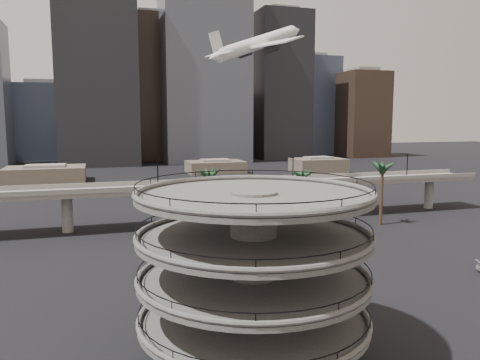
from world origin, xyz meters
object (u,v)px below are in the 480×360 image
object	(u,v)px
car_b	(323,252)
airborne_jet	(257,44)
overpass	(224,189)
parking_ramp	(254,258)
car_a	(271,273)

from	to	relation	value
car_b	airborne_jet	bearing A→B (deg)	3.37
overpass	airborne_jet	xyz separation A→B (m)	(12.88, 14.63, 34.35)
parking_ramp	airborne_jet	xyz separation A→B (m)	(25.88, 73.63, 31.85)
parking_ramp	car_b	xyz separation A→B (m)	(21.92, 28.03, -9.08)
airborne_jet	car_a	world-z (taller)	airborne_jet
parking_ramp	overpass	bearing A→B (deg)	77.57
overpass	car_b	size ratio (longest dim) A/B	28.18
parking_ramp	car_b	distance (m)	36.72
airborne_jet	car_b	world-z (taller)	airborne_jet
car_a	car_b	bearing A→B (deg)	-75.57
overpass	car_a	world-z (taller)	overpass
car_b	car_a	bearing A→B (deg)	129.47
car_a	overpass	bearing A→B (deg)	-21.43
parking_ramp	car_a	distance (m)	24.68
airborne_jet	car_b	xyz separation A→B (m)	(-3.96, -45.60, -40.93)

